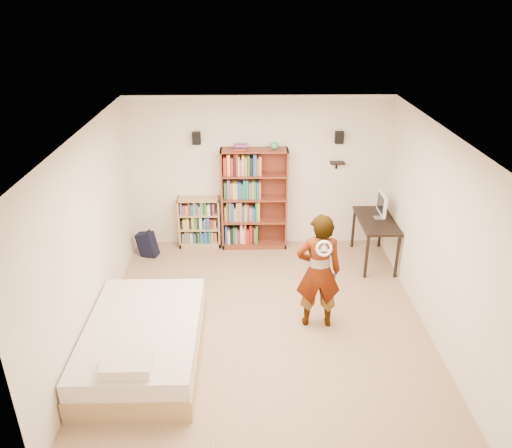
{
  "coord_description": "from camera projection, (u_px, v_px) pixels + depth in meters",
  "views": [
    {
      "loc": [
        -0.22,
        -5.78,
        4.24
      ],
      "look_at": [
        -0.09,
        0.6,
        1.25
      ],
      "focal_mm": 35.0,
      "sensor_mm": 36.0,
      "label": 1
    }
  ],
  "objects": [
    {
      "name": "tall_bookshelf",
      "position": [
        254.0,
        200.0,
        8.76
      ],
      "size": [
        1.15,
        0.34,
        1.82
      ],
      "primitive_type": null,
      "color": "brown",
      "rests_on": "ground"
    },
    {
      "name": "navy_bag",
      "position": [
        147.0,
        244.0,
        8.7
      ],
      "size": [
        0.39,
        0.32,
        0.46
      ],
      "primitive_type": null,
      "rotation": [
        0.0,
        0.0,
        -0.34
      ],
      "color": "black",
      "rests_on": "ground"
    },
    {
      "name": "ground",
      "position": [
        263.0,
        322.0,
        7.03
      ],
      "size": [
        4.5,
        5.0,
        0.01
      ],
      "primitive_type": "cube",
      "color": "tan",
      "rests_on": "ground"
    },
    {
      "name": "crown_molding",
      "position": [
        265.0,
        137.0,
        5.9
      ],
      "size": [
        4.5,
        5.0,
        0.06
      ],
      "color": "white",
      "rests_on": "room_shell"
    },
    {
      "name": "wii_wheel",
      "position": [
        324.0,
        249.0,
        6.16
      ],
      "size": [
        0.21,
        0.08,
        0.22
      ],
      "primitive_type": "torus",
      "rotation": [
        1.36,
        0.0,
        0.0
      ],
      "color": "white",
      "rests_on": "person"
    },
    {
      "name": "wall_shelf",
      "position": [
        337.0,
        163.0,
        8.58
      ],
      "size": [
        0.25,
        0.16,
        0.02
      ],
      "primitive_type": "cube",
      "color": "black",
      "rests_on": "room_shell"
    },
    {
      "name": "imac",
      "position": [
        380.0,
        206.0,
        8.23
      ],
      "size": [
        0.1,
        0.45,
        0.45
      ],
      "primitive_type": null,
      "rotation": [
        0.0,
        0.0,
        0.02
      ],
      "color": "white",
      "rests_on": "computer_desk"
    },
    {
      "name": "speaker_left",
      "position": [
        196.0,
        138.0,
        8.34
      ],
      "size": [
        0.14,
        0.12,
        0.2
      ],
      "primitive_type": "cube",
      "color": "black",
      "rests_on": "room_shell"
    },
    {
      "name": "speaker_right",
      "position": [
        339.0,
        137.0,
        8.38
      ],
      "size": [
        0.14,
        0.12,
        0.2
      ],
      "primitive_type": "cube",
      "color": "black",
      "rests_on": "room_shell"
    },
    {
      "name": "daybed",
      "position": [
        143.0,
        337.0,
        6.23
      ],
      "size": [
        1.41,
        2.16,
        0.64
      ],
      "primitive_type": null,
      "color": "white",
      "rests_on": "ground"
    },
    {
      "name": "room_shell",
      "position": [
        264.0,
        207.0,
        6.28
      ],
      "size": [
        4.52,
        5.02,
        2.71
      ],
      "color": "white",
      "rests_on": "ground"
    },
    {
      "name": "computer_desk",
      "position": [
        374.0,
        241.0,
        8.46
      ],
      "size": [
        0.58,
        1.16,
        0.79
      ],
      "primitive_type": null,
      "color": "black",
      "rests_on": "ground"
    },
    {
      "name": "low_bookshelf",
      "position": [
        199.0,
        222.0,
        8.95
      ],
      "size": [
        0.74,
        0.28,
        0.93
      ],
      "primitive_type": null,
      "color": "tan",
      "rests_on": "ground"
    },
    {
      "name": "person",
      "position": [
        318.0,
        272.0,
        6.66
      ],
      "size": [
        0.62,
        0.41,
        1.67
      ],
      "primitive_type": "imported",
      "rotation": [
        0.0,
        0.0,
        3.12
      ],
      "color": "black",
      "rests_on": "ground"
    }
  ]
}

